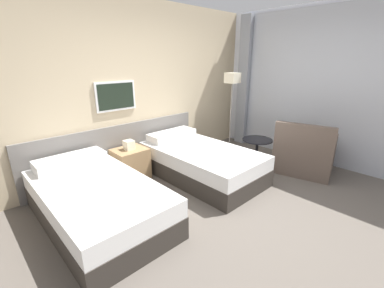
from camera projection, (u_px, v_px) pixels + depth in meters
ground_plane at (242, 213)px, 3.18m from camera, size 16.00×16.00×0.00m
wall_headboard at (140, 92)px, 4.19m from camera, size 10.00×0.10×2.70m
wall_window at (339, 89)px, 4.26m from camera, size 0.21×4.58×2.70m
bed_near_door at (97, 201)px, 2.98m from camera, size 1.08×1.93×0.60m
bed_near_window at (200, 162)px, 4.10m from camera, size 1.08×1.93×0.60m
nightstand at (131, 163)px, 4.01m from camera, size 0.49×0.43×0.63m
floor_lamp at (232, 87)px, 4.89m from camera, size 0.24×0.24×1.56m
side_table at (257, 147)px, 4.49m from camera, size 0.52×0.52×0.48m
armchair at (304, 155)px, 4.27m from camera, size 0.97×1.03×0.87m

